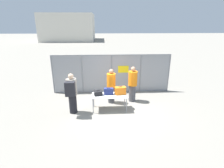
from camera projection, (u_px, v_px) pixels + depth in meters
The scene contains 11 objects.
ground_plane at pixel (114, 108), 8.35m from camera, with size 120.00×120.00×0.00m, color gray.
fence_section at pixel (112, 73), 9.95m from camera, with size 6.71×0.07×2.20m.
inspection_table at pixel (109, 96), 8.03m from camera, with size 1.62×0.77×0.73m.
suitcase_black at pixel (98, 93), 7.98m from camera, with size 0.41×0.37×0.23m.
suitcase_navy at pixel (109, 91), 8.04m from camera, with size 0.43×0.23×0.32m.
suitcase_orange at pixel (120, 91), 8.05m from camera, with size 0.52×0.33×0.38m.
traveler_hooded at pixel (72, 92), 7.58m from camera, with size 0.45×0.70×1.84m.
security_worker_near at pixel (111, 86), 8.68m from camera, with size 0.43×0.43×1.75m.
security_worker_far at pixel (133, 84), 8.83m from camera, with size 0.45×0.45×1.83m.
utility_trailer at pixel (123, 78), 11.54m from camera, with size 3.38×2.02×0.68m.
distant_hangar at pixel (69, 27), 39.26m from camera, with size 11.01×10.30×5.69m.
Camera 1 is at (-0.49, -7.47, 3.88)m, focal length 28.00 mm.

